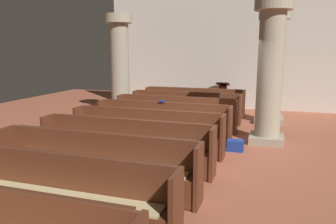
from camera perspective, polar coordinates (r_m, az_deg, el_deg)
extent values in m
plane|color=#AD5B42|center=(7.58, 4.63, -6.74)|extent=(19.20, 19.20, 0.00)
cube|color=silver|center=(13.23, 11.07, 10.40)|extent=(10.00, 0.16, 4.50)
cube|color=brown|center=(11.66, 4.50, 1.52)|extent=(3.38, 0.38, 0.05)
cube|color=brown|center=(11.78, 4.71, 2.95)|extent=(3.38, 0.04, 0.50)
cube|color=#562B1A|center=(11.80, 4.78, 4.13)|extent=(3.24, 0.06, 0.02)
cube|color=#5B2D1B|center=(12.17, -3.39, 2.16)|extent=(0.06, 0.44, 0.94)
cube|color=#5B2D1B|center=(11.38, 12.94, 1.31)|extent=(0.06, 0.44, 0.94)
cube|color=brown|center=(11.53, 4.28, 0.36)|extent=(3.38, 0.03, 0.38)
cube|color=#D1BC84|center=(11.64, 4.48, 1.67)|extent=(3.11, 0.32, 0.03)
cube|color=brown|center=(10.58, 3.05, 0.60)|extent=(3.38, 0.38, 0.05)
cube|color=brown|center=(10.70, 3.30, 2.18)|extent=(3.38, 0.04, 0.50)
cube|color=#562B1A|center=(10.71, 3.38, 3.49)|extent=(3.24, 0.06, 0.02)
cube|color=#5B2D1B|center=(11.14, -5.51, 1.34)|extent=(0.06, 0.44, 0.94)
cube|color=#5B2D1B|center=(10.27, 12.35, 0.35)|extent=(0.06, 0.44, 0.94)
cube|color=brown|center=(10.45, 2.79, -0.69)|extent=(3.38, 0.03, 0.38)
cube|color=#D1BC84|center=(10.56, 3.03, 0.77)|extent=(3.11, 0.32, 0.03)
cube|color=brown|center=(9.52, 1.28, -0.52)|extent=(3.38, 0.38, 0.05)
cube|color=brown|center=(9.62, 1.58, 1.25)|extent=(3.38, 0.04, 0.50)
cube|color=#562B1A|center=(9.63, 1.67, 2.70)|extent=(3.24, 0.06, 0.02)
cube|color=#5B2D1B|center=(10.13, -8.06, 0.35)|extent=(0.06, 0.44, 0.94)
cube|color=#5B2D1B|center=(9.17, 11.62, -0.84)|extent=(0.06, 0.44, 0.94)
cube|color=brown|center=(9.39, 0.97, -1.98)|extent=(3.38, 0.03, 0.38)
cube|color=#D1BC84|center=(9.49, 1.25, -0.34)|extent=(3.11, 0.32, 0.03)
cube|color=brown|center=(8.46, -0.93, -1.93)|extent=(3.38, 0.38, 0.05)
cube|color=brown|center=(8.57, -0.57, 0.08)|extent=(3.38, 0.04, 0.50)
cube|color=#562B1A|center=(8.57, -0.47, 1.71)|extent=(3.24, 0.06, 0.02)
cube|color=#5B2D1B|center=(9.15, -11.16, -0.85)|extent=(0.06, 0.44, 0.94)
cube|color=#5B2D1B|center=(8.07, 10.69, -2.36)|extent=(0.06, 0.44, 0.94)
cube|color=brown|center=(8.35, -1.32, -3.59)|extent=(3.38, 0.03, 0.38)
cube|color=#D1BC84|center=(8.44, -0.98, -1.72)|extent=(3.11, 0.32, 0.03)
cube|color=brown|center=(7.44, -3.77, -3.72)|extent=(3.38, 0.38, 0.05)
cube|color=brown|center=(7.53, -3.32, -1.42)|extent=(3.38, 0.04, 0.50)
cube|color=#562B1A|center=(7.52, -3.21, 0.44)|extent=(3.24, 0.06, 0.02)
cube|color=#5B2D1B|center=(8.21, -14.99, -2.33)|extent=(0.06, 0.44, 0.94)
cube|color=#5B2D1B|center=(6.99, 9.46, -4.36)|extent=(0.06, 0.44, 0.94)
cube|color=brown|center=(7.34, -4.26, -5.64)|extent=(3.38, 0.03, 0.38)
cube|color=#D1BC84|center=(7.41, -3.83, -3.50)|extent=(3.11, 0.32, 0.03)
cube|color=brown|center=(6.44, -7.52, -6.07)|extent=(3.38, 0.38, 0.05)
cube|color=brown|center=(6.52, -6.95, -3.38)|extent=(3.38, 0.04, 0.50)
cube|color=#562B1A|center=(6.50, -6.82, -1.24)|extent=(3.24, 0.06, 0.02)
cube|color=#5B2D1B|center=(7.32, -19.80, -4.17)|extent=(0.06, 0.44, 0.94)
cube|color=#5B2D1B|center=(5.92, 7.78, -7.08)|extent=(0.06, 0.44, 0.94)
cube|color=brown|center=(6.36, -8.16, -8.31)|extent=(3.38, 0.03, 0.38)
cube|color=#D1BC84|center=(6.41, -7.61, -5.81)|extent=(3.11, 0.32, 0.03)
cube|color=brown|center=(5.50, -12.66, -9.19)|extent=(3.38, 0.38, 0.05)
cube|color=brown|center=(5.55, -11.89, -6.02)|extent=(3.38, 0.04, 0.50)
cube|color=#562B1A|center=(5.53, -11.74, -3.51)|extent=(3.24, 0.06, 0.02)
cube|color=#5B2D1B|center=(6.50, -25.90, -6.44)|extent=(0.06, 0.44, 0.94)
cube|color=#5B2D1B|center=(4.87, 5.32, -10.96)|extent=(0.06, 0.44, 0.94)
cube|color=brown|center=(5.44, -13.52, -11.85)|extent=(3.38, 0.03, 0.38)
cube|color=#D1BC84|center=(5.47, -12.78, -8.91)|extent=(3.11, 0.32, 0.03)
cube|color=brown|center=(4.64, -19.95, -13.42)|extent=(3.38, 0.38, 0.05)
cube|color=brown|center=(4.66, -18.89, -9.63)|extent=(3.38, 0.04, 0.50)
cube|color=#562B1A|center=(4.62, -18.71, -6.66)|extent=(3.24, 0.06, 0.02)
cube|color=#5B2D1B|center=(3.88, 1.44, -16.87)|extent=(0.06, 0.44, 0.94)
cube|color=brown|center=(4.61, -21.17, -16.57)|extent=(3.38, 0.03, 0.38)
cube|color=#D1BC84|center=(4.61, -20.14, -13.10)|extent=(3.11, 0.32, 0.03)
cube|color=#9F967E|center=(10.96, 17.02, -1.26)|extent=(0.87, 0.87, 0.18)
cylinder|color=#ADA389|center=(10.75, 17.48, 7.04)|extent=(0.64, 0.64, 2.99)
cylinder|color=#B6AB90|center=(10.79, 17.98, 15.78)|extent=(0.93, 0.93, 0.30)
cube|color=#9F967E|center=(11.93, -8.12, 0.05)|extent=(0.87, 0.87, 0.18)
cylinder|color=#ADA389|center=(11.74, -8.32, 7.68)|extent=(0.64, 0.64, 2.99)
cylinder|color=#B6AB90|center=(11.78, -8.54, 15.69)|extent=(0.93, 0.93, 0.30)
cube|color=#9F967E|center=(8.59, 16.64, -4.45)|extent=(0.82, 0.82, 0.18)
cylinder|color=#ADA389|center=(8.33, 17.21, 6.14)|extent=(0.61, 0.61, 2.99)
cylinder|color=#B6AB90|center=(8.38, 17.86, 17.43)|extent=(0.88, 0.88, 0.30)
cube|color=#411E13|center=(12.72, 9.35, 0.40)|extent=(0.45, 0.45, 0.06)
cube|color=#4C2316|center=(12.65, 9.41, 2.38)|extent=(0.28, 0.28, 0.95)
cube|color=#502518|center=(12.59, 9.48, 4.80)|extent=(0.48, 0.35, 0.15)
cube|color=navy|center=(8.59, -0.99, 1.88)|extent=(0.14, 0.20, 0.02)
cube|color=navy|center=(7.70, 11.56, -5.69)|extent=(0.36, 0.27, 0.25)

